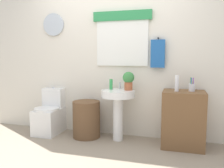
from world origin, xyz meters
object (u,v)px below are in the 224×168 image
object	(u,v)px
laundry_hamper	(86,119)
wooden_cabinet	(183,119)
toilet	(50,116)
pedestal_sink	(118,103)
toothbrush_cup	(192,87)
soap_bottle	(111,84)
potted_plant	(128,80)
lotion_bottle	(177,83)

from	to	relation	value
laundry_hamper	wooden_cabinet	size ratio (longest dim) A/B	0.72
toilet	pedestal_sink	size ratio (longest dim) A/B	0.98
pedestal_sink	toothbrush_cup	xyz separation A→B (m)	(1.01, 0.02, 0.27)
soap_bottle	potted_plant	distance (m)	0.27
toilet	laundry_hamper	world-z (taller)	toilet
wooden_cabinet	potted_plant	distance (m)	0.93
laundry_hamper	pedestal_sink	bearing A→B (deg)	-0.00
toilet	laundry_hamper	distance (m)	0.65
toilet	potted_plant	bearing A→B (deg)	1.26
wooden_cabinet	lotion_bottle	distance (m)	0.50
laundry_hamper	soap_bottle	distance (m)	0.66
soap_bottle	toothbrush_cup	world-z (taller)	toothbrush_cup
toilet	laundry_hamper	bearing A→B (deg)	-2.82
toilet	potted_plant	world-z (taller)	potted_plant
toilet	laundry_hamper	xyz separation A→B (m)	(0.65, -0.03, -0.00)
laundry_hamper	pedestal_sink	size ratio (longest dim) A/B	0.74
laundry_hamper	lotion_bottle	size ratio (longest dim) A/B	2.57
soap_bottle	toothbrush_cup	xyz separation A→B (m)	(1.13, -0.03, 0.00)
soap_bottle	wooden_cabinet	bearing A→B (deg)	-2.77
pedestal_sink	wooden_cabinet	distance (m)	0.93
toothbrush_cup	lotion_bottle	bearing A→B (deg)	-162.85
soap_bottle	toothbrush_cup	distance (m)	1.13
potted_plant	pedestal_sink	bearing A→B (deg)	-156.80
pedestal_sink	lotion_bottle	world-z (taller)	lotion_bottle
toothbrush_cup	pedestal_sink	bearing A→B (deg)	-178.87
soap_bottle	toothbrush_cup	bearing A→B (deg)	-1.53
laundry_hamper	toothbrush_cup	world-z (taller)	toothbrush_cup
wooden_cabinet	potted_plant	world-z (taller)	potted_plant
lotion_bottle	potted_plant	bearing A→B (deg)	171.60
pedestal_sink	toothbrush_cup	world-z (taller)	toothbrush_cup
potted_plant	toothbrush_cup	distance (m)	0.88
lotion_bottle	laundry_hamper	bearing A→B (deg)	178.26
pedestal_sink	lotion_bottle	bearing A→B (deg)	-2.80
laundry_hamper	lotion_bottle	world-z (taller)	lotion_bottle
toilet	potted_plant	distance (m)	1.42
lotion_bottle	pedestal_sink	bearing A→B (deg)	177.20
toilet	soap_bottle	xyz separation A→B (m)	(1.02, 0.02, 0.54)
toilet	laundry_hamper	size ratio (longest dim) A/B	1.32
laundry_hamper	potted_plant	size ratio (longest dim) A/B	2.07
pedestal_sink	potted_plant	distance (m)	0.37
lotion_bottle	toothbrush_cup	bearing A→B (deg)	17.15
toilet	wooden_cabinet	world-z (taller)	wooden_cabinet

